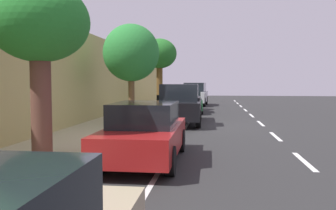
% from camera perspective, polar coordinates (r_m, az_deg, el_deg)
% --- Properties ---
extents(ground, '(74.68, 74.68, 0.00)m').
position_cam_1_polar(ground, '(16.63, 5.06, -3.34)').
color(ground, '#292929').
extents(sidewalk, '(3.32, 46.68, 0.13)m').
position_cam_1_polar(sidewalk, '(17.19, -7.65, -2.91)').
color(sidewalk, '#B6AF85').
rests_on(sidewalk, ground).
extents(curb_edge, '(0.16, 46.68, 0.13)m').
position_cam_1_polar(curb_edge, '(16.82, -1.90, -3.03)').
color(curb_edge, gray).
rests_on(curb_edge, ground).
extents(lane_stripe_centre, '(0.14, 44.20, 0.01)m').
position_cam_1_polar(lane_stripe_centre, '(18.00, 14.79, -2.90)').
color(lane_stripe_centre, white).
rests_on(lane_stripe_centre, ground).
extents(lane_stripe_bike_edge, '(0.12, 46.68, 0.01)m').
position_cam_1_polar(lane_stripe_bike_edge, '(16.66, 3.10, -3.31)').
color(lane_stripe_bike_edge, white).
rests_on(lane_stripe_bike_edge, ground).
extents(building_facade, '(0.50, 46.68, 4.46)m').
position_cam_1_polar(building_facade, '(17.66, -13.73, 4.23)').
color(building_facade, tan).
rests_on(building_facade, ground).
extents(parked_suv_silver_nearest, '(2.12, 4.78, 1.99)m').
position_cam_1_polar(parked_suv_silver_nearest, '(30.84, 4.44, 1.83)').
color(parked_suv_silver_nearest, '#B7BABF').
rests_on(parked_suv_silver_nearest, ground).
extents(parked_sedan_green_second, '(2.04, 4.50, 1.52)m').
position_cam_1_polar(parked_sedan_green_second, '(23.71, 3.35, 0.60)').
color(parked_sedan_green_second, '#1E512D').
rests_on(parked_sedan_green_second, ground).
extents(parked_pickup_black_mid, '(2.12, 5.34, 1.95)m').
position_cam_1_polar(parked_pickup_black_mid, '(17.27, 2.05, -0.07)').
color(parked_pickup_black_mid, black).
rests_on(parked_pickup_black_mid, ground).
extents(parked_sedan_red_far, '(1.86, 4.41, 1.52)m').
position_cam_1_polar(parked_sedan_red_far, '(9.11, -3.75, -4.43)').
color(parked_sedan_red_far, maroon).
rests_on(parked_sedan_red_far, ground).
extents(bicycle_at_curb, '(1.56, 0.87, 0.76)m').
position_cam_1_polar(bicycle_at_curb, '(16.72, -0.33, -1.99)').
color(bicycle_at_curb, black).
rests_on(bicycle_at_curb, ground).
extents(cyclist_with_backpack, '(0.52, 0.56, 1.78)m').
position_cam_1_polar(cyclist_with_backpack, '(17.15, -0.86, 0.54)').
color(cyclist_with_backpack, '#C6B284').
rests_on(cyclist_with_backpack, ground).
extents(street_tree_near_cyclist, '(2.44, 2.44, 4.99)m').
position_cam_1_polar(street_tree_near_cyclist, '(25.18, -1.39, 8.10)').
color(street_tree_near_cyclist, brown).
rests_on(street_tree_near_cyclist, sidewalk).
extents(street_tree_mid_block, '(2.61, 2.61, 4.61)m').
position_cam_1_polar(street_tree_mid_block, '(16.60, -5.99, 8.34)').
color(street_tree_mid_block, brown).
rests_on(street_tree_mid_block, sidewalk).
extents(street_tree_far_end, '(2.20, 2.20, 4.12)m').
position_cam_1_polar(street_tree_far_end, '(8.39, -20.13, 11.79)').
color(street_tree_far_end, brown).
rests_on(street_tree_far_end, sidewalk).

